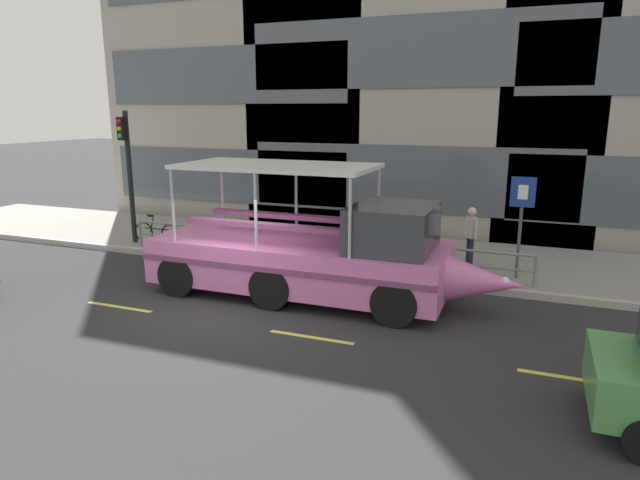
# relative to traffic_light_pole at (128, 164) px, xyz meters

# --- Properties ---
(ground_plane) EXTENTS (120.00, 120.00, 0.00)m
(ground_plane) POSITION_rel_traffic_light_pole_xyz_m (5.86, -3.75, -2.74)
(ground_plane) COLOR #2B2B2D
(sidewalk) EXTENTS (32.00, 4.80, 0.18)m
(sidewalk) POSITION_rel_traffic_light_pole_xyz_m (5.86, 1.85, -2.65)
(sidewalk) COLOR gray
(sidewalk) RESTS_ON ground_plane
(curb_edge) EXTENTS (32.00, 0.18, 0.18)m
(curb_edge) POSITION_rel_traffic_light_pole_xyz_m (5.86, -0.64, -2.65)
(curb_edge) COLOR #B2ADA3
(curb_edge) RESTS_ON ground_plane
(lane_centreline) EXTENTS (25.80, 0.12, 0.01)m
(lane_centreline) POSITION_rel_traffic_light_pole_xyz_m (5.86, -4.72, -2.74)
(lane_centreline) COLOR #DBD64C
(lane_centreline) RESTS_ON ground_plane
(curb_guardrail) EXTENTS (11.93, 0.09, 0.83)m
(curb_guardrail) POSITION_rel_traffic_light_pole_xyz_m (6.46, -0.30, -2.00)
(curb_guardrail) COLOR gray
(curb_guardrail) RESTS_ON sidewalk
(traffic_light_pole) EXTENTS (0.24, 0.46, 4.24)m
(traffic_light_pole) POSITION_rel_traffic_light_pole_xyz_m (0.00, 0.00, 0.00)
(traffic_light_pole) COLOR black
(traffic_light_pole) RESTS_ON sidewalk
(parking_sign) EXTENTS (0.60, 0.12, 2.63)m
(parking_sign) POSITION_rel_traffic_light_pole_xyz_m (11.93, 0.38, -0.77)
(parking_sign) COLOR #4C4F54
(parking_sign) RESTS_ON sidewalk
(leaned_bicycle) EXTENTS (1.74, 0.46, 0.96)m
(leaned_bicycle) POSITION_rel_traffic_light_pole_xyz_m (0.92, 0.04, -2.19)
(leaned_bicycle) COLOR black
(leaned_bicycle) RESTS_ON sidewalk
(duck_tour_boat) EXTENTS (8.96, 2.64, 3.19)m
(duck_tour_boat) POSITION_rel_traffic_light_pole_xyz_m (7.46, -2.37, -1.70)
(duck_tour_boat) COLOR pink
(duck_tour_boat) RESTS_ON ground_plane
(pedestrian_near_bow) EXTENTS (0.34, 0.39, 1.68)m
(pedestrian_near_bow) POSITION_rel_traffic_light_pole_xyz_m (10.67, 0.98, -1.55)
(pedestrian_near_bow) COLOR #1E2338
(pedestrian_near_bow) RESTS_ON sidewalk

